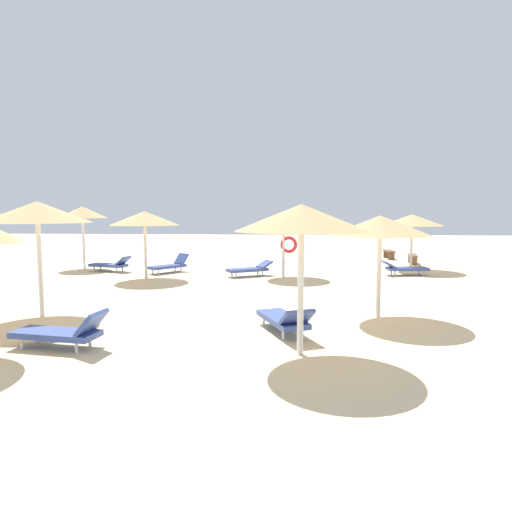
{
  "coord_description": "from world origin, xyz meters",
  "views": [
    {
      "loc": [
        1.12,
        -11.5,
        2.67
      ],
      "look_at": [
        0.0,
        3.0,
        1.2
      ],
      "focal_mm": 30.45,
      "sensor_mm": 36.0,
      "label": 1
    }
  ],
  "objects_px": {
    "parasol_8": "(37,213)",
    "bench_1": "(389,253)",
    "lounger_2": "(170,265)",
    "lounger_5": "(250,269)",
    "parasol_5": "(284,219)",
    "parasol_7": "(380,226)",
    "parasol_2": "(145,218)",
    "lounger_6": "(111,265)",
    "parasol_3": "(301,219)",
    "lounger_1": "(404,268)",
    "parasol_1": "(412,220)",
    "lounger_3": "(284,319)",
    "parasol_6": "(82,213)",
    "bench_0": "(413,257)",
    "lounger_4": "(62,332)"
  },
  "relations": [
    {
      "from": "parasol_7",
      "to": "parasol_8",
      "type": "xyz_separation_m",
      "value": [
        -8.66,
        -0.51,
        0.34
      ]
    },
    {
      "from": "lounger_5",
      "to": "lounger_6",
      "type": "height_order",
      "value": "lounger_6"
    },
    {
      "from": "lounger_6",
      "to": "bench_0",
      "type": "bearing_deg",
      "value": 15.57
    },
    {
      "from": "parasol_2",
      "to": "lounger_5",
      "type": "relative_size",
      "value": 1.38
    },
    {
      "from": "lounger_3",
      "to": "parasol_2",
      "type": "bearing_deg",
      "value": 127.0
    },
    {
      "from": "parasol_6",
      "to": "lounger_5",
      "type": "distance_m",
      "value": 8.79
    },
    {
      "from": "lounger_2",
      "to": "bench_1",
      "type": "height_order",
      "value": "lounger_2"
    },
    {
      "from": "lounger_3",
      "to": "parasol_8",
      "type": "bearing_deg",
      "value": 169.55
    },
    {
      "from": "parasol_5",
      "to": "parasol_8",
      "type": "bearing_deg",
      "value": -130.31
    },
    {
      "from": "parasol_6",
      "to": "lounger_4",
      "type": "height_order",
      "value": "parasol_6"
    },
    {
      "from": "parasol_7",
      "to": "lounger_1",
      "type": "height_order",
      "value": "parasol_7"
    },
    {
      "from": "parasol_6",
      "to": "parasol_7",
      "type": "relative_size",
      "value": 1.14
    },
    {
      "from": "parasol_1",
      "to": "lounger_5",
      "type": "distance_m",
      "value": 7.95
    },
    {
      "from": "parasol_1",
      "to": "lounger_6",
      "type": "height_order",
      "value": "parasol_1"
    },
    {
      "from": "parasol_2",
      "to": "lounger_6",
      "type": "bearing_deg",
      "value": 139.9
    },
    {
      "from": "parasol_5",
      "to": "lounger_1",
      "type": "xyz_separation_m",
      "value": [
        5.11,
        0.84,
        -2.07
      ]
    },
    {
      "from": "parasol_7",
      "to": "lounger_5",
      "type": "height_order",
      "value": "parasol_7"
    },
    {
      "from": "parasol_7",
      "to": "bench_1",
      "type": "distance_m",
      "value": 14.85
    },
    {
      "from": "parasol_6",
      "to": "lounger_5",
      "type": "xyz_separation_m",
      "value": [
        8.21,
        -2.1,
        -2.34
      ]
    },
    {
      "from": "parasol_2",
      "to": "parasol_7",
      "type": "bearing_deg",
      "value": -36.1
    },
    {
      "from": "parasol_3",
      "to": "parasol_7",
      "type": "height_order",
      "value": "parasol_3"
    },
    {
      "from": "parasol_6",
      "to": "lounger_2",
      "type": "height_order",
      "value": "parasol_6"
    },
    {
      "from": "lounger_1",
      "to": "parasol_8",
      "type": "bearing_deg",
      "value": -144.29
    },
    {
      "from": "parasol_5",
      "to": "bench_0",
      "type": "xyz_separation_m",
      "value": [
        6.62,
        5.05,
        -2.03
      ]
    },
    {
      "from": "parasol_5",
      "to": "lounger_5",
      "type": "distance_m",
      "value": 2.49
    },
    {
      "from": "parasol_5",
      "to": "parasol_7",
      "type": "distance_m",
      "value": 7.2
    },
    {
      "from": "lounger_4",
      "to": "lounger_5",
      "type": "xyz_separation_m",
      "value": [
        2.82,
        9.9,
        -0.01
      ]
    },
    {
      "from": "parasol_3",
      "to": "bench_0",
      "type": "relative_size",
      "value": 1.82
    },
    {
      "from": "lounger_1",
      "to": "lounger_2",
      "type": "distance_m",
      "value": 10.17
    },
    {
      "from": "parasol_8",
      "to": "lounger_5",
      "type": "relative_size",
      "value": 1.49
    },
    {
      "from": "parasol_3",
      "to": "lounger_1",
      "type": "xyz_separation_m",
      "value": [
        4.65,
        10.67,
        -2.25
      ]
    },
    {
      "from": "bench_0",
      "to": "parasol_2",
      "type": "bearing_deg",
      "value": -154.0
    },
    {
      "from": "lounger_6",
      "to": "bench_0",
      "type": "relative_size",
      "value": 1.28
    },
    {
      "from": "lounger_4",
      "to": "bench_0",
      "type": "bearing_deg",
      "value": 53.99
    },
    {
      "from": "lounger_1",
      "to": "lounger_4",
      "type": "xyz_separation_m",
      "value": [
        -9.31,
        -10.68,
        0.01
      ]
    },
    {
      "from": "parasol_1",
      "to": "parasol_8",
      "type": "bearing_deg",
      "value": -140.55
    },
    {
      "from": "parasol_1",
      "to": "parasol_7",
      "type": "relative_size",
      "value": 1.08
    },
    {
      "from": "lounger_3",
      "to": "lounger_4",
      "type": "xyz_separation_m",
      "value": [
        -4.35,
        -1.43,
        0.01
      ]
    },
    {
      "from": "parasol_1",
      "to": "lounger_4",
      "type": "xyz_separation_m",
      "value": [
        -10.07,
        -12.48,
        -1.98
      ]
    },
    {
      "from": "parasol_1",
      "to": "bench_1",
      "type": "relative_size",
      "value": 1.86
    },
    {
      "from": "parasol_7",
      "to": "bench_0",
      "type": "distance_m",
      "value": 12.65
    },
    {
      "from": "parasol_6",
      "to": "bench_1",
      "type": "distance_m",
      "value": 16.63
    },
    {
      "from": "parasol_2",
      "to": "lounger_1",
      "type": "distance_m",
      "value": 10.98
    },
    {
      "from": "parasol_8",
      "to": "parasol_3",
      "type": "bearing_deg",
      "value": -21.29
    },
    {
      "from": "parasol_5",
      "to": "lounger_5",
      "type": "relative_size",
      "value": 1.37
    },
    {
      "from": "parasol_2",
      "to": "lounger_5",
      "type": "height_order",
      "value": "parasol_2"
    },
    {
      "from": "parasol_8",
      "to": "bench_1",
      "type": "xyz_separation_m",
      "value": [
        12.12,
        14.81,
        -2.32
      ]
    },
    {
      "from": "lounger_6",
      "to": "lounger_5",
      "type": "bearing_deg",
      "value": -8.6
    },
    {
      "from": "parasol_5",
      "to": "lounger_3",
      "type": "distance_m",
      "value": 8.66
    },
    {
      "from": "parasol_2",
      "to": "lounger_1",
      "type": "bearing_deg",
      "value": 9.17
    }
  ]
}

